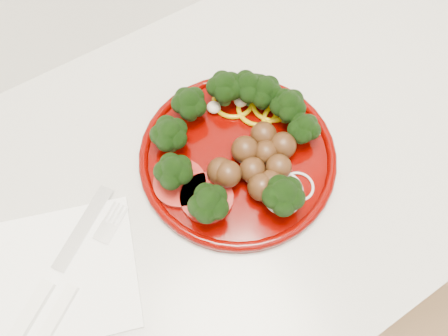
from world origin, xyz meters
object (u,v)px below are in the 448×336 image
plate (239,147)px  knife (46,287)px  napkin (67,273)px  fork (66,300)px

plate → knife: (-0.31, -0.03, -0.02)m
plate → napkin: 0.29m
plate → napkin: plate is taller
fork → napkin: bearing=33.3°
plate → fork: bearing=-169.3°
napkin → knife: bearing=-169.2°
napkin → knife: knife is taller
knife → fork: bearing=-97.0°
plate → fork: 0.30m
plate → knife: plate is taller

